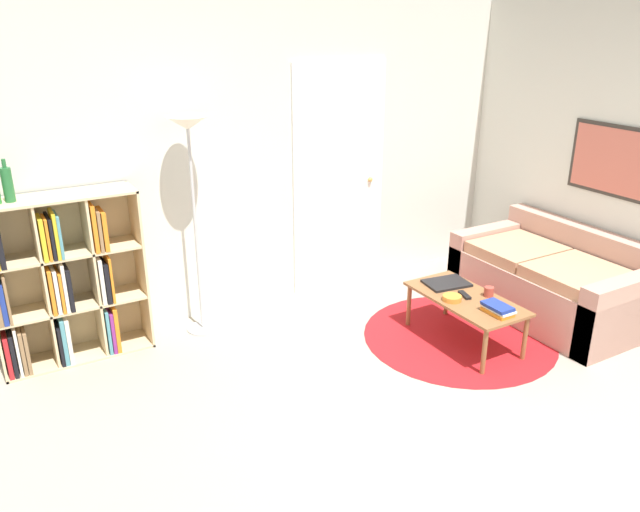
# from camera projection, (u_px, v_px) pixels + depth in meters

# --- Properties ---
(ground_plane) EXTENTS (14.00, 14.00, 0.00)m
(ground_plane) POSITION_uv_depth(u_px,v_px,m) (473.00, 468.00, 3.57)
(ground_plane) COLOR gray
(wall_back) EXTENTS (7.79, 0.11, 2.60)m
(wall_back) POSITION_uv_depth(u_px,v_px,m) (269.00, 158.00, 5.28)
(wall_back) COLOR silver
(wall_back) RESTS_ON ground_plane
(wall_right) EXTENTS (0.08, 5.65, 2.60)m
(wall_right) POSITION_uv_depth(u_px,v_px,m) (592.00, 157.00, 5.29)
(wall_right) COLOR silver
(wall_right) RESTS_ON ground_plane
(rug) EXTENTS (1.53, 1.53, 0.01)m
(rug) POSITION_uv_depth(u_px,v_px,m) (459.00, 336.00, 5.03)
(rug) COLOR #B2191E
(rug) RESTS_ON ground_plane
(bookshelf) EXTENTS (1.06, 0.34, 1.26)m
(bookshelf) POSITION_uv_depth(u_px,v_px,m) (60.00, 283.00, 4.52)
(bookshelf) COLOR beige
(bookshelf) RESTS_ON ground_plane
(floor_lamp) EXTENTS (0.31, 0.31, 1.74)m
(floor_lamp) POSITION_uv_depth(u_px,v_px,m) (190.00, 151.00, 4.61)
(floor_lamp) COLOR #B7B7BC
(floor_lamp) RESTS_ON ground_plane
(couch) EXTENTS (0.88, 1.57, 0.73)m
(couch) POSITION_uv_depth(u_px,v_px,m) (553.00, 282.00, 5.36)
(couch) COLOR tan
(couch) RESTS_ON ground_plane
(coffee_table) EXTENTS (0.49, 0.96, 0.39)m
(coffee_table) POSITION_uv_depth(u_px,v_px,m) (466.00, 302.00, 4.84)
(coffee_table) COLOR brown
(coffee_table) RESTS_ON ground_plane
(laptop) EXTENTS (0.37, 0.29, 0.02)m
(laptop) POSITION_uv_depth(u_px,v_px,m) (447.00, 283.00, 5.05)
(laptop) COLOR black
(laptop) RESTS_ON coffee_table
(bowl) EXTENTS (0.15, 0.15, 0.04)m
(bowl) POSITION_uv_depth(u_px,v_px,m) (452.00, 298.00, 4.76)
(bowl) COLOR orange
(bowl) RESTS_ON coffee_table
(book_stack_on_table) EXTENTS (0.15, 0.23, 0.07)m
(book_stack_on_table) POSITION_uv_depth(u_px,v_px,m) (498.00, 309.00, 4.55)
(book_stack_on_table) COLOR orange
(book_stack_on_table) RESTS_ON coffee_table
(cup) EXTENTS (0.07, 0.07, 0.08)m
(cup) POSITION_uv_depth(u_px,v_px,m) (489.00, 292.00, 4.82)
(cup) COLOR #A33D33
(cup) RESTS_ON coffee_table
(remote) EXTENTS (0.08, 0.15, 0.02)m
(remote) POSITION_uv_depth(u_px,v_px,m) (465.00, 295.00, 4.83)
(remote) COLOR black
(remote) RESTS_ON coffee_table
(bottle_right) EXTENTS (0.07, 0.07, 0.29)m
(bottle_right) POSITION_uv_depth(u_px,v_px,m) (8.00, 184.00, 4.13)
(bottle_right) COLOR #236633
(bottle_right) RESTS_ON bookshelf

